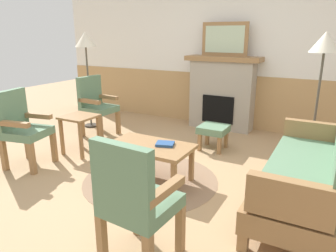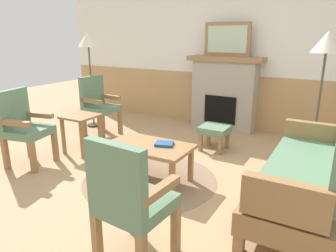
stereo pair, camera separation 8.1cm
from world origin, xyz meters
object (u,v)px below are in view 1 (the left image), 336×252
coffee_table (150,149)px  floor_lamp_by_couch (324,51)px  fireplace (222,92)px  footstool (213,131)px  armchair_front_left (135,198)px  armchair_by_window_left (22,125)px  side_table (80,124)px  armchair_near_fireplace (96,103)px  couch (307,173)px  floor_lamp_by_chairs (86,46)px  framed_picture (225,39)px  book_on_table (165,144)px

coffee_table → floor_lamp_by_couch: size_ratio=0.57×
fireplace → footstool: 1.20m
armchair_front_left → armchair_by_window_left: bearing=160.4°
armchair_front_left → side_table: bearing=142.8°
armchair_near_fireplace → armchair_by_window_left: (0.05, -1.45, 0.00)m
couch → coffee_table: (-1.64, -0.14, -0.01)m
floor_lamp_by_chairs → couch: bearing=-18.0°
couch → footstool: (-1.37, 1.17, -0.11)m
footstool → floor_lamp_by_chairs: 2.68m
floor_lamp_by_couch → couch: bearing=-87.5°
framed_picture → fireplace: bearing=-90.0°
couch → footstool: size_ratio=4.50×
coffee_table → floor_lamp_by_chairs: bearing=147.4°
armchair_front_left → book_on_table: bearing=110.1°
coffee_table → armchair_front_left: 1.38m
fireplace → book_on_table: bearing=-86.2°
footstool → armchair_by_window_left: 2.59m
coffee_table → book_on_table: bearing=23.0°
armchair_near_fireplace → side_table: 0.86m
footstool → fireplace: bearing=103.9°
footstool → armchair_near_fireplace: (-1.98, -0.27, 0.25)m
fireplace → armchair_front_left: 3.69m
couch → floor_lamp_by_couch: floor_lamp_by_couch is taller
fireplace → armchair_by_window_left: 3.27m
fireplace → coffee_table: fireplace is taller
fireplace → footstool: (0.27, -1.11, -0.37)m
armchair_near_fireplace → armchair_by_window_left: same height
footstool → couch: bearing=-40.7°
coffee_table → footstool: 1.35m
side_table → framed_picture: bearing=58.1°
fireplace → framed_picture: 0.91m
floor_lamp_by_chairs → side_table: bearing=-53.7°
coffee_table → armchair_by_window_left: armchair_by_window_left is taller
book_on_table → armchair_by_window_left: armchair_by_window_left is taller
coffee_table → armchair_front_left: size_ratio=0.98×
fireplace → coffee_table: 2.44m
framed_picture → footstool: bearing=-76.1°
armchair_by_window_left → floor_lamp_by_chairs: size_ratio=0.58×
side_table → floor_lamp_by_couch: floor_lamp_by_couch is taller
floor_lamp_by_chairs → armchair_near_fireplace: bearing=-36.6°
book_on_table → armchair_front_left: size_ratio=0.20×
framed_picture → floor_lamp_by_couch: bearing=-31.1°
couch → coffee_table: bearing=-175.0°
couch → book_on_table: 1.48m
framed_picture → armchair_near_fireplace: size_ratio=0.82×
floor_lamp_by_couch → armchair_by_window_left: bearing=-150.0°
fireplace → coffee_table: (0.00, -2.42, -0.27)m
framed_picture → armchair_by_window_left: framed_picture is taller
fireplace → side_table: 2.54m
coffee_table → armchair_by_window_left: (-1.65, -0.40, 0.15)m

